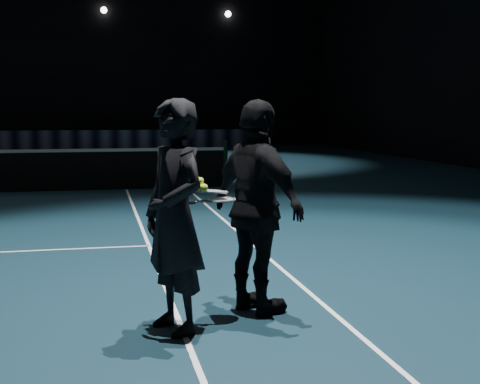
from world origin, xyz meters
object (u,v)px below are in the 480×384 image
at_px(player_b, 258,207).
at_px(player_a, 175,216).
at_px(racket_upper, 213,192).
at_px(tennis_balls, 200,186).
at_px(racket_lower, 220,200).

bearing_deg(player_b, player_a, 87.14).
xyz_separation_m(racket_upper, tennis_balls, (-0.12, -0.09, 0.06)).
xyz_separation_m(player_a, racket_upper, (0.35, 0.20, 0.17)).
height_order(player_a, tennis_balls, player_a).
height_order(player_a, racket_upper, player_a).
height_order(player_a, racket_lower, player_a).
bearing_deg(player_a, racket_upper, 94.01).
xyz_separation_m(player_a, player_b, (0.78, 0.34, 0.00)).
distance_m(racket_lower, racket_upper, 0.10).
xyz_separation_m(racket_lower, racket_upper, (-0.06, 0.02, 0.07)).
bearing_deg(racket_upper, racket_lower, -42.66).
distance_m(player_a, racket_lower, 0.46).
xyz_separation_m(player_b, tennis_balls, (-0.55, -0.24, 0.23)).
distance_m(racket_upper, tennis_balls, 0.16).
xyz_separation_m(player_a, racket_lower, (0.41, 0.18, 0.10)).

